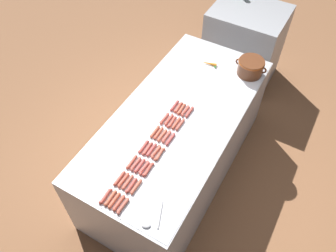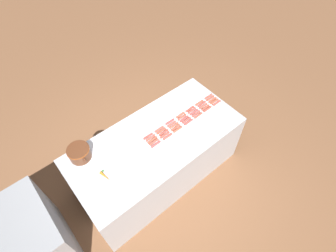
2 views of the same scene
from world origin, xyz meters
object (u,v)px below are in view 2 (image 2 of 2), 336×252
at_px(hot_dog_18, 174,125).
at_px(hot_dog_32, 170,122).
at_px(hot_dog_4, 178,129).
at_px(bean_pot, 79,152).
at_px(hot_dog_7, 214,101).
at_px(hot_dog_24, 182,117).
at_px(hot_dog_9, 196,114).
at_px(hot_dog_10, 186,120).
at_px(hot_dog_5, 168,137).
at_px(hot_dog_16, 194,112).
at_px(carrot, 105,176).
at_px(hot_dog_20, 152,140).
at_px(hot_dog_1, 207,109).
at_px(hot_dog_22, 202,104).
at_px(hot_dog_11, 176,128).
at_px(hot_dog_34, 148,136).
at_px(hot_dog_28, 209,97).
at_px(hot_dog_19, 164,133).
at_px(hot_dog_27, 150,138).
at_px(hot_dog_0, 217,103).
at_px(back_cabinet, 29,244).
at_px(hot_dog_15, 203,106).
at_px(hot_dog_29, 199,103).
at_px(hot_dog_3, 188,122).
at_px(hot_dog_12, 165,135).
at_px(hot_dog_14, 213,100).
at_px(hot_dog_33, 159,129).
at_px(hot_dog_13, 154,142).
at_px(hot_dog_8, 205,108).
at_px(hot_dog_25, 172,124).
at_px(hot_dog_17, 184,119).
at_px(hot_dog_2, 198,115).
at_px(hot_dog_23, 192,110).
at_px(hot_dog_6, 156,144).
at_px(hot_dog_31, 180,115).

distance_m(hot_dog_18, hot_dog_32, 0.08).
height_order(hot_dog_4, bean_pot, bean_pot).
relative_size(hot_dog_7, hot_dog_24, 1.00).
xyz_separation_m(hot_dog_9, hot_dog_10, (0.00, 0.18, 0.00)).
distance_m(hot_dog_5, hot_dog_18, 0.20).
relative_size(hot_dog_16, carrot, 0.84).
bearing_deg(hot_dog_20, hot_dog_16, -90.21).
relative_size(hot_dog_1, hot_dog_22, 1.00).
bearing_deg(bean_pot, carrot, -168.80).
height_order(hot_dog_11, hot_dog_34, same).
relative_size(hot_dog_28, carrot, 0.84).
bearing_deg(hot_dog_19, hot_dog_22, -86.65).
height_order(bean_pot, carrot, bean_pot).
bearing_deg(hot_dog_4, hot_dog_19, 65.95).
bearing_deg(hot_dog_16, hot_dog_27, 86.73).
relative_size(hot_dog_0, carrot, 0.84).
height_order(hot_dog_10, hot_dog_32, same).
height_order(back_cabinet, hot_dog_15, back_cabinet).
bearing_deg(hot_dog_1, hot_dog_9, 77.78).
bearing_deg(hot_dog_9, bean_pot, 75.18).
bearing_deg(hot_dog_19, hot_dog_29, -83.52).
bearing_deg(hot_dog_1, hot_dog_3, 90.07).
distance_m(hot_dog_0, hot_dog_27, 1.09).
relative_size(hot_dog_12, bean_pot, 0.46).
height_order(hot_dog_16, hot_dog_22, same).
height_order(hot_dog_14, hot_dog_33, same).
height_order(hot_dog_5, hot_dog_13, same).
distance_m(hot_dog_8, hot_dog_25, 0.55).
bearing_deg(hot_dog_19, hot_dog_17, -89.97).
distance_m(hot_dog_2, hot_dog_10, 0.18).
height_order(hot_dog_2, hot_dog_25, same).
distance_m(hot_dog_7, hot_dog_24, 0.55).
height_order(hot_dog_4, hot_dog_10, same).
bearing_deg(hot_dog_0, hot_dog_20, 85.72).
bearing_deg(bean_pot, hot_dog_25, -105.74).
bearing_deg(hot_dog_4, hot_dog_24, -56.62).
bearing_deg(hot_dog_24, hot_dog_14, -94.58).
bearing_deg(hot_dog_25, hot_dog_17, -102.42).
bearing_deg(hot_dog_13, hot_dog_20, -3.99).
bearing_deg(hot_dog_23, hot_dog_0, -108.37).
relative_size(hot_dog_4, hot_dog_22, 1.00).
xyz_separation_m(hot_dog_8, hot_dog_11, (-0.00, 0.54, 0.00)).
relative_size(hot_dog_4, hot_dog_25, 1.00).
height_order(hot_dog_9, hot_dog_15, same).
bearing_deg(hot_dog_29, hot_dog_34, 89.93).
relative_size(hot_dog_4, hot_dog_6, 1.00).
bearing_deg(carrot, hot_dog_22, -86.59).
height_order(hot_dog_31, hot_dog_33, same).
distance_m(hot_dog_5, hot_dog_34, 0.25).
xyz_separation_m(hot_dog_3, hot_dog_17, (0.08, 0.01, 0.00)).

